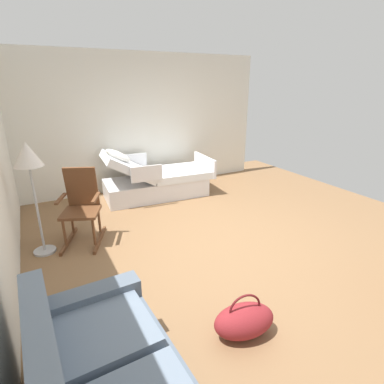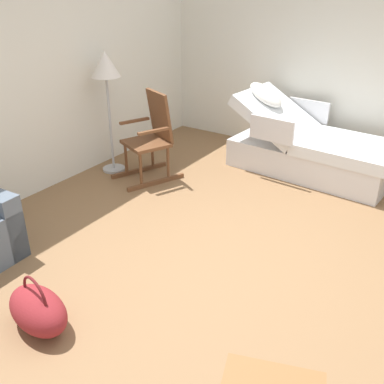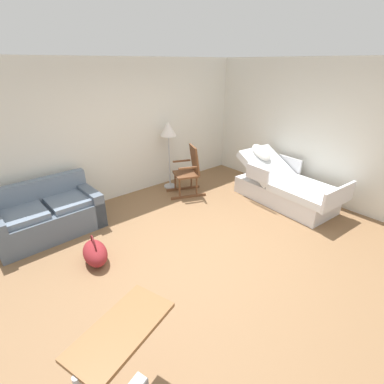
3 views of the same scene
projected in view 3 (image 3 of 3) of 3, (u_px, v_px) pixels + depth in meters
The scene contains 9 objects.
ground_plane at pixel (208, 244), 4.43m from camera, with size 7.12×7.12×0.00m, color olive.
back_wall at pixel (123, 131), 5.62m from camera, with size 5.90×0.10×2.70m, color silver.
side_wall at pixel (317, 132), 5.56m from camera, with size 0.10×5.18×2.70m, color silver.
hospital_bed at pixel (285, 188), 5.63m from camera, with size 1.12×2.12×1.06m.
couch at pixel (48, 216), 4.61m from camera, with size 1.63×0.91×0.85m.
rocking_chair at pixel (189, 171), 5.94m from camera, with size 0.88×0.73×1.05m.
floor_lamp at pixel (168, 133), 5.94m from camera, with size 0.34×0.34×1.48m.
overbed_table at pixel (117, 365), 2.12m from camera, with size 0.89×0.63×0.84m.
duffel_bag at pixel (95, 253), 3.98m from camera, with size 0.41×0.61×0.43m.
Camera 3 is at (-2.56, -2.64, 2.61)m, focal length 26.34 mm.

